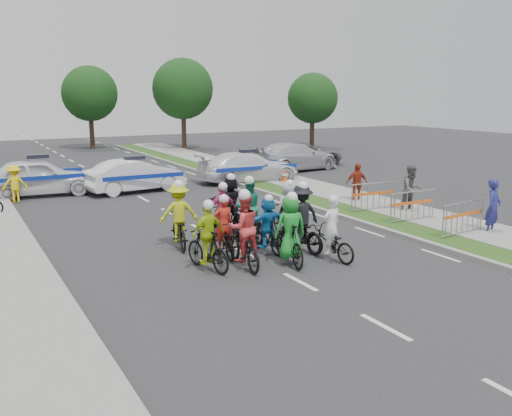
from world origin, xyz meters
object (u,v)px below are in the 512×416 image
civilian_sedan (294,157)px  cone_1 (285,177)px  civilian_suv (303,154)px  rider_1 (290,236)px  rider_7 (288,214)px  rider_4 (301,224)px  barrier_0 (463,220)px  rider_3 (208,243)px  tree_1 (183,89)px  police_car_1 (135,176)px  rider_8 (248,216)px  barrier_2 (373,198)px  rider_2 (243,239)px  spectator_0 (493,207)px  rider_11 (230,207)px  barrier_1 (413,207)px  rider_5 (267,228)px  spectator_1 (412,189)px  rider_6 (223,236)px  marshal_hiviz (15,184)px  rider_9 (222,218)px  tree_4 (90,94)px  police_car_2 (249,167)px  police_car_0 (39,177)px  rider_0 (330,238)px  tree_2 (313,98)px  spectator_2 (357,183)px  cone_0 (286,197)px

civilian_sedan → cone_1: bearing=133.4°
civilian_sedan → civilian_suv: size_ratio=1.09×
rider_1 → rider_7: 2.91m
rider_4 → barrier_0: (5.16, -1.20, -0.21)m
rider_3 → tree_1: size_ratio=0.27×
civilian_sedan → police_car_1: bearing=94.9°
rider_8 → cone_1: size_ratio=2.82×
barrier_2 → rider_2: bearing=-153.8°
spectator_0 → rider_11: bearing=128.6°
barrier_1 → rider_5: bearing=-173.2°
rider_5 → rider_7: rider_7 is taller
tree_1 → spectator_1: bearing=-92.7°
rider_3 → rider_6: rider_3 is taller
rider_8 → civilian_sedan: bearing=-126.5°
rider_3 → marshal_hiviz: size_ratio=1.21×
rider_9 → marshal_hiviz: bearing=-63.2°
spectator_0 → rider_5: bearing=147.5°
spectator_0 → cone_1: (-0.59, 11.51, -0.54)m
rider_2 → tree_4: (3.63, 32.30, 3.43)m
police_car_2 → spectator_0: 13.05m
rider_9 → tree_1: 27.42m
rider_9 → barrier_1: (6.66, -1.07, -0.14)m
cone_1 → police_car_0: bearing=167.0°
rider_0 → tree_2: tree_2 is taller
rider_2 → barrier_2: (7.33, 3.62, -0.19)m
spectator_1 → rider_4: bearing=-156.5°
rider_3 → rider_5: 2.21m
rider_4 → rider_9: bearing=-54.4°
rider_5 → police_car_2: size_ratio=0.33×
spectator_2 → barrier_2: size_ratio=0.81×
rider_7 → police_car_0: (-5.68, 11.13, 0.11)m
police_car_0 → civilian_sedan: police_car_0 is taller
marshal_hiviz → cone_0: marshal_hiviz is taller
cone_1 → tree_1: (1.78, 17.54, 4.20)m
rider_9 → cone_0: size_ratio=2.58×
rider_4 → barrier_1: rider_4 is taller
spectator_2 → barrier_0: bearing=-84.6°
rider_2 → tree_1: tree_1 is taller
rider_0 → barrier_2: rider_0 is taller
rider_7 → tree_2: (15.97, 22.17, 3.13)m
rider_3 → police_car_1: size_ratio=0.42×
rider_2 → rider_6: size_ratio=1.18×
spectator_0 → tree_1: tree_1 is taller
rider_2 → cone_1: (7.85, 10.76, -0.41)m
police_car_1 → marshal_hiviz: marshal_hiviz is taller
police_car_1 → cone_0: size_ratio=6.29×
rider_1 → rider_11: rider_1 is taller
spectator_0 → cone_1: size_ratio=2.53×
rider_1 → rider_11: (0.21, 3.94, 0.04)m
rider_4 → spectator_1: rider_4 is taller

